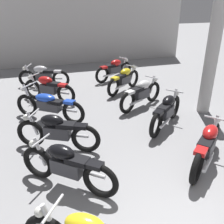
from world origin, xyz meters
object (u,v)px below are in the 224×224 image
Objects in this scene: motorcycle_left_row_1 at (67,165)px; motorcycle_right_row_2 at (166,111)px; motorcycle_left_row_3 at (49,105)px; motorcycle_left_row_4 at (48,88)px; motorcycle_left_row_5 at (43,76)px; motorcycle_left_row_2 at (57,131)px; motorcycle_right_row_3 at (141,93)px; motorcycle_right_row_1 at (207,145)px; motorcycle_right_row_5 at (114,69)px; motorcycle_right_row_4 at (124,79)px; support_pillar at (211,59)px.

motorcycle_right_row_2 is (2.83, 1.53, 0.00)m from motorcycle_left_row_1.
motorcycle_left_row_3 is 3.21m from motorcycle_right_row_2.
motorcycle_left_row_4 and motorcycle_left_row_5 have the same top height.
motorcycle_left_row_3 reaches higher than motorcycle_left_row_4.
motorcycle_left_row_3 is (-0.05, 1.59, -0.01)m from motorcycle_left_row_2.
motorcycle_left_row_3 reaches higher than motorcycle_right_row_3.
motorcycle_right_row_1 is at bearing -91.64° from motorcycle_right_row_2.
motorcycle_left_row_1 is at bearing -115.61° from motorcycle_right_row_5.
motorcycle_left_row_4 is (0.11, 1.44, 0.01)m from motorcycle_left_row_3.
motorcycle_left_row_1 is 3.22m from motorcycle_right_row_2.
motorcycle_right_row_2 and motorcycle_right_row_5 have the same top height.
motorcycle_right_row_1 is at bearing -89.54° from motorcycle_right_row_4.
support_pillar reaches higher than motorcycle_right_row_2.
motorcycle_right_row_2 is at bearing -160.63° from support_pillar.
motorcycle_right_row_4 is (2.75, 4.49, 0.00)m from motorcycle_left_row_1.
support_pillar is 1.93× the size of motorcycle_right_row_4.
motorcycle_right_row_3 is (2.83, 0.07, 0.01)m from motorcycle_left_row_3.
motorcycle_left_row_1 is 4.06m from motorcycle_right_row_3.
motorcycle_left_row_1 is at bearing -132.89° from motorcycle_right_row_3.
support_pillar is 1.79× the size of motorcycle_left_row_2.
support_pillar reaches higher than motorcycle_left_row_1.
motorcycle_left_row_4 is at bearing 88.80° from motorcycle_left_row_2.
motorcycle_left_row_1 is 0.82× the size of motorcycle_left_row_5.
motorcycle_left_row_4 is 5.31m from motorcycle_right_row_1.
support_pillar is 2.02× the size of motorcycle_right_row_2.
motorcycle_right_row_5 is at bearing 58.18° from motorcycle_left_row_2.
motorcycle_left_row_3 is at bearing 91.41° from motorcycle_left_row_1.
motorcycle_right_row_4 is at bearing -94.00° from motorcycle_right_row_5.
motorcycle_right_row_3 is (2.78, 1.66, 0.00)m from motorcycle_left_row_2.
motorcycle_left_row_5 is at bearing 114.83° from motorcycle_right_row_1.
motorcycle_right_row_5 is at bearing 29.65° from motorcycle_left_row_4.
motorcycle_right_row_1 is 3.18m from motorcycle_right_row_3.
motorcycle_right_row_5 is at bearing 1.54° from motorcycle_left_row_5.
motorcycle_right_row_2 is 0.86× the size of motorcycle_right_row_5.
motorcycle_right_row_3 is at bearing -89.49° from motorcycle_right_row_4.
motorcycle_left_row_3 is 1.13× the size of motorcycle_right_row_2.
motorcycle_right_row_3 is at bearing -91.70° from motorcycle_right_row_5.
motorcycle_left_row_2 is at bearing 91.03° from motorcycle_left_row_1.
motorcycle_left_row_2 is 1.12× the size of motorcycle_right_row_1.
motorcycle_right_row_5 is (-1.59, 3.84, -1.14)m from support_pillar.
motorcycle_left_row_4 is 0.99× the size of motorcycle_right_row_1.
motorcycle_right_row_2 is 0.96× the size of motorcycle_right_row_4.
motorcycle_right_row_2 is 0.89× the size of motorcycle_right_row_3.
support_pillar is at bearing 25.30° from motorcycle_left_row_1.
motorcycle_right_row_3 is at bearing 30.79° from motorcycle_left_row_2.
motorcycle_right_row_2 is at bearing -87.05° from motorcycle_right_row_3.
motorcycle_left_row_5 is at bearing 123.43° from motorcycle_right_row_2.
support_pillar is 3.14m from motorcycle_right_row_4.
motorcycle_left_row_5 is (-4.47, 3.76, -1.14)m from support_pillar.
support_pillar is at bearing -10.12° from motorcycle_left_row_3.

